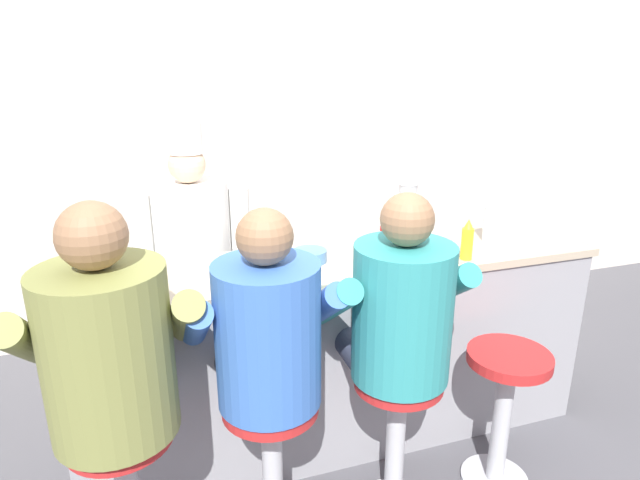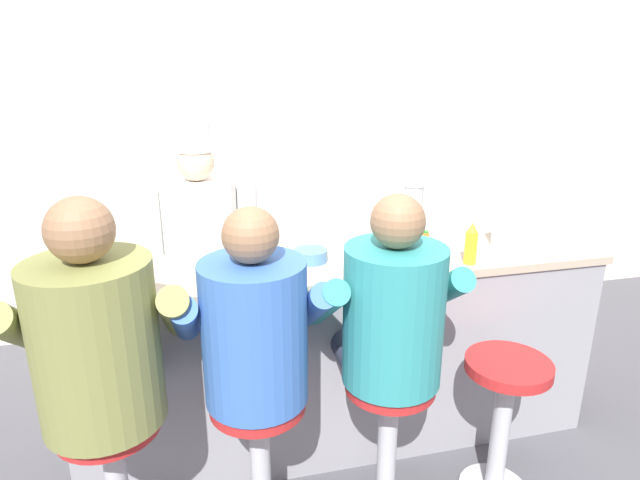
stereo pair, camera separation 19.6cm
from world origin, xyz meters
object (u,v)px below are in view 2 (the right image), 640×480
Objects in this scene: breakfast_plate at (258,262)px; cook_in_whites_near at (203,255)px; cereal_bowl at (310,255)px; diner_seated_blue at (254,342)px; diner_seated_olive at (100,352)px; water_pitcher_clear at (505,228)px; coffee_mug_tan at (111,266)px; mustard_bottle_yellow at (471,245)px; hot_sauce_bottle_orange at (425,244)px; diner_seated_teal at (390,325)px; ketchup_bottle_red at (386,244)px; cup_stack_steel at (413,215)px; empty_stool_round at (503,407)px.

cook_in_whites_near reaches higher than breakfast_plate.
diner_seated_blue is (-0.35, -0.56, -0.13)m from cereal_bowl.
diner_seated_olive is 1.18m from cook_in_whites_near.
coffee_mug_tan is (-1.98, 0.07, -0.06)m from water_pitcher_clear.
water_pitcher_clear is at bearing 32.48° from mustard_bottle_yellow.
cook_in_whites_near is at bearing 132.62° from cereal_bowl.
coffee_mug_tan is at bearing 175.31° from hot_sauce_bottle_orange.
water_pitcher_clear is at bearing 32.74° from diner_seated_teal.
breakfast_plate is 0.67m from coffee_mug_tan.
ketchup_bottle_red is 1.13m from cook_in_whites_near.
breakfast_plate is at bearing -173.45° from cup_stack_steel.
cereal_bowl is at bearing -3.23° from coffee_mug_tan.
empty_stool_round is 1.77m from cook_in_whites_near.
diner_seated_olive is at bearing -161.68° from hot_sauce_bottle_orange.
empty_stool_round is at bearing -1.27° from diner_seated_olive.
water_pitcher_clear is 0.59× the size of cup_stack_steel.
ketchup_bottle_red is 0.88× the size of breakfast_plate.
mustard_bottle_yellow is 1.69m from diner_seated_olive.
hot_sauce_bottle_orange is at bearing 28.12° from diner_seated_blue.
water_pitcher_clear is at bearing 21.25° from diner_seated_blue.
hot_sauce_bottle_orange reaches higher than breakfast_plate.
diner_seated_blue is at bearing -179.92° from diner_seated_teal.
cereal_bowl is at bearing -169.60° from cup_stack_steel.
diner_seated_blue is at bearing -151.88° from hot_sauce_bottle_orange.
diner_seated_olive is at bearing -88.03° from coffee_mug_tan.
cup_stack_steel is at bearing 104.62° from empty_stool_round.
diner_seated_teal is 0.90× the size of cook_in_whites_near.
cook_in_whites_near is at bearing 157.56° from cup_stack_steel.
mustard_bottle_yellow is at bearing -12.65° from breakfast_plate.
breakfast_plate is (-0.59, 0.17, -0.10)m from ketchup_bottle_red.
hot_sauce_bottle_orange is 0.95× the size of coffee_mug_tan.
cup_stack_steel reaches higher than breakfast_plate.
hot_sauce_bottle_orange is at bearing -5.58° from breakfast_plate.
breakfast_plate is at bearing -65.01° from cook_in_whites_near.
cup_stack_steel reaches higher than coffee_mug_tan.
breakfast_plate reaches higher than empty_stool_round.
ketchup_bottle_red is 0.16× the size of diner_seated_olive.
ketchup_bottle_red is 0.35× the size of empty_stool_round.
coffee_mug_tan is 0.09× the size of cook_in_whites_near.
cook_in_whites_near is at bearing 50.23° from coffee_mug_tan.
cereal_bowl is at bearing 163.94° from mustard_bottle_yellow.
diner_seated_olive is (-1.48, -0.49, -0.13)m from hot_sauce_bottle_orange.
diner_seated_blue is at bearing -121.89° from cereal_bowl.
diner_seated_olive reaches higher than cup_stack_steel.
mustard_bottle_yellow is 1.54× the size of hot_sauce_bottle_orange.
empty_stool_round is (0.55, -0.03, -0.46)m from diner_seated_teal.
water_pitcher_clear is at bearing 6.21° from hot_sauce_bottle_orange.
cook_in_whites_near reaches higher than ketchup_bottle_red.
water_pitcher_clear is 0.50m from cup_stack_steel.
hot_sauce_bottle_orange is 0.20m from cup_stack_steel.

